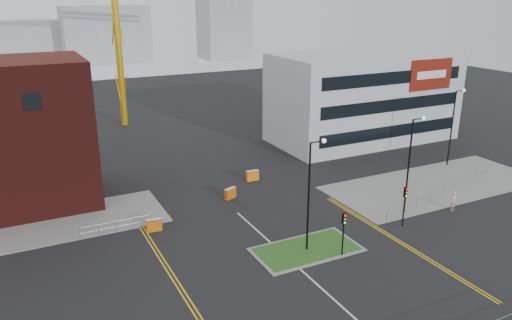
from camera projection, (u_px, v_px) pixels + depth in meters
The scene contains 25 objects.
ground at pixel (346, 311), 32.45m from camera, with size 200.00×200.00×0.00m, color black.
pavement_left at pixel (0, 234), 42.58m from camera, with size 28.00×8.00×0.12m, color slate.
pavement_right at pixel (435, 184), 53.64m from camera, with size 24.00×10.00×0.12m, color slate.
island_kerb at pixel (307, 250), 40.07m from camera, with size 8.60×4.60×0.08m, color slate.
grass_island at pixel (307, 249), 40.06m from camera, with size 8.00×4.00×0.12m, color #27531B.
office_block at pixel (363, 97), 68.68m from camera, with size 25.00×12.20×12.00m.
streetlamp_island at pixel (311, 187), 38.45m from camera, with size 1.46×0.36×9.18m.
streetlamp_right_near at pixel (411, 158), 45.24m from camera, with size 1.46×0.36×9.18m.
streetlamp_right_far at pixel (454, 122), 57.96m from camera, with size 1.46×0.36×9.18m.
traffic_light_island at pixel (344, 226), 38.40m from camera, with size 0.28×0.33×3.65m.
traffic_light_right at pixel (405, 199), 43.49m from camera, with size 0.28×0.33×3.65m.
railing_left at pixel (116, 225), 42.79m from camera, with size 6.05×0.05×1.10m.
railing_right at pixel (443, 188), 50.65m from camera, with size 19.05×5.05×1.10m.
centre_line at pixel (329, 295), 34.14m from camera, with size 0.15×30.00×0.01m, color silver.
yellow_left_a at pixel (167, 271), 37.10m from camera, with size 0.12×24.00×0.01m, color gold.
yellow_left_b at pixel (171, 270), 37.23m from camera, with size 0.12×24.00×0.01m, color gold.
yellow_right_a at pixel (396, 241), 41.57m from camera, with size 0.12×20.00×0.01m, color gold.
yellow_right_b at pixel (399, 240), 41.70m from camera, with size 0.12×20.00×0.01m, color gold.
skyline_b at pixel (106, 35), 144.30m from camera, with size 24.00×12.00×16.00m, color gray.
skyline_c at pixel (224, 12), 153.02m from camera, with size 14.00×12.00×28.00m, color gray.
skyline_d at pixel (37, 42), 145.77m from camera, with size 30.00×12.00×12.00m, color gray.
pedestrian at pixel (454, 201), 47.11m from camera, with size 0.69×0.45×1.89m, color pink.
barrier_left at pixel (154, 225), 43.12m from camera, with size 1.36×0.60×1.11m.
barrier_mid at pixel (230, 193), 49.97m from camera, with size 1.36×0.90×1.09m.
barrier_right at pixel (252, 175), 54.72m from camera, with size 1.39×0.52×1.15m.
Camera 1 is at (-17.63, -22.07, 19.64)m, focal length 35.00 mm.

